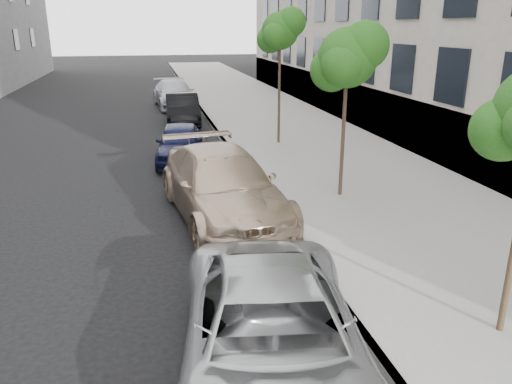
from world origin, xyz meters
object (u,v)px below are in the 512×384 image
object	(u,v)px
minivan	(273,337)
suv	(223,186)
tree_far	(281,31)
sedan_blue	(180,143)
sedan_rear	(175,94)
tree_mid	(348,58)
sedan_black	(182,109)

from	to	relation	value
minivan	suv	world-z (taller)	suv
tree_far	suv	bearing A→B (deg)	-114.85
tree_far	sedan_blue	world-z (taller)	tree_far
tree_far	sedan_rear	world-z (taller)	tree_far
tree_mid	minivan	bearing A→B (deg)	-118.22
tree_mid	sedan_blue	bearing A→B (deg)	128.65
sedan_blue	sedan_rear	xyz separation A→B (m)	(0.59, 12.29, 0.10)
tree_far	minivan	world-z (taller)	tree_far
suv	sedan_black	world-z (taller)	suv
sedan_rear	sedan_black	bearing A→B (deg)	-94.12
tree_far	minivan	xyz separation A→B (m)	(-3.63, -13.26, -3.59)
tree_mid	sedan_blue	world-z (taller)	tree_mid
minivan	sedan_rear	size ratio (longest dim) A/B	0.98
tree_far	sedan_blue	bearing A→B (deg)	-158.47
sedan_blue	sedan_rear	bearing A→B (deg)	93.79
minivan	sedan_black	xyz separation A→B (m)	(0.29, 18.61, 0.01)
tree_far	sedan_black	xyz separation A→B (m)	(-3.34, 5.36, -3.58)
minivan	sedan_blue	world-z (taller)	minivan
sedan_blue	tree_far	bearing A→B (deg)	28.06
tree_far	sedan_blue	xyz separation A→B (m)	(-3.95, -1.56, -3.65)
tree_mid	sedan_blue	size ratio (longest dim) A/B	1.17
sedan_black	sedan_rear	world-z (taller)	sedan_rear
tree_mid	tree_far	xyz separation A→B (m)	(-0.00, 6.50, 0.57)
sedan_blue	sedan_black	distance (m)	6.94
minivan	suv	bearing A→B (deg)	95.77
suv	tree_mid	bearing A→B (deg)	4.64
tree_mid	tree_far	size ratio (longest dim) A/B	0.90
tree_far	sedan_black	distance (m)	7.26
minivan	sedan_rear	world-z (taller)	sedan_rear
tree_far	sedan_black	bearing A→B (deg)	121.92
tree_mid	minivan	size ratio (longest dim) A/B	0.88
suv	sedan_rear	bearing A→B (deg)	83.15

